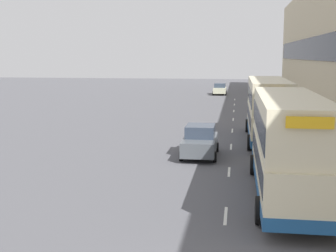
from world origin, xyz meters
name	(u,v)px	position (x,y,z in m)	size (l,w,h in m)	color
pavement	(298,113)	(6.50, 38.50, 0.07)	(5.00, 93.00, 0.14)	gray
lane_mark_1	(226,216)	(0.00, 6.61, 0.01)	(0.12, 2.00, 0.01)	silver
lane_mark_2	(229,172)	(0.00, 13.34, 0.01)	(0.12, 2.00, 0.01)	silver
lane_mark_3	(231,147)	(0.00, 20.06, 0.01)	(0.12, 2.00, 0.01)	silver
lane_mark_4	(232,131)	(0.00, 26.78, 0.01)	(0.12, 2.00, 0.01)	silver
lane_mark_5	(233,119)	(0.00, 33.51, 0.01)	(0.12, 2.00, 0.01)	silver
lane_mark_6	(234,111)	(0.00, 40.23, 0.01)	(0.12, 2.00, 0.01)	silver
lane_mark_7	(234,105)	(0.00, 46.96, 0.01)	(0.12, 2.00, 0.01)	silver
lane_mark_8	(235,100)	(0.00, 53.68, 0.01)	(0.12, 2.00, 0.01)	silver
double_decker_bus_near	(288,144)	(2.47, 9.32, 2.28)	(2.85, 10.92, 4.30)	beige
double_decker_bus_ahead	(268,109)	(2.45, 22.58, 2.29)	(2.85, 11.10, 4.30)	beige
car_0	(220,89)	(-2.33, 61.53, 0.86)	(2.09, 4.47, 1.74)	#B7B799
car_1	(200,141)	(-1.79, 16.90, 0.90)	(2.09, 4.44, 1.84)	#4C5156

